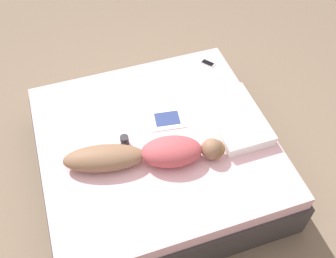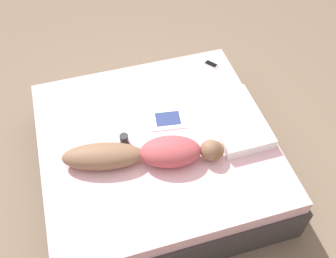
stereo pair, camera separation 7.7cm
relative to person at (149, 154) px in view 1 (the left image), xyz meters
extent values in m
plane|color=#7A6651|center=(-0.21, 0.12, -0.62)|extent=(12.00, 12.00, 0.00)
cube|color=#383333|center=(-0.21, 0.12, -0.43)|extent=(1.96, 2.01, 0.39)
cube|color=beige|center=(-0.21, 0.12, -0.17)|extent=(1.90, 1.95, 0.14)
ellipsoid|color=brown|center=(-0.08, -0.35, -0.01)|extent=(0.38, 0.69, 0.17)
ellipsoid|color=#B2474C|center=(0.04, 0.18, 0.01)|extent=(0.39, 0.55, 0.20)
ellipsoid|color=brown|center=(0.12, 0.52, 0.00)|extent=(0.21, 0.20, 0.10)
sphere|color=brown|center=(0.11, 0.50, 0.00)|extent=(0.18, 0.18, 0.18)
cube|color=white|center=(-0.62, 0.32, -0.09)|extent=(0.29, 0.34, 0.01)
cube|color=white|center=(-0.38, 0.28, -0.09)|extent=(0.29, 0.34, 0.01)
cube|color=navy|center=(-0.38, 0.28, -0.08)|extent=(0.19, 0.24, 0.00)
cylinder|color=#232328|center=(-0.23, -0.14, -0.05)|extent=(0.07, 0.07, 0.09)
cylinder|color=black|center=(-0.23, -0.14, -0.01)|extent=(0.06, 0.06, 0.01)
torus|color=#232328|center=(-0.19, -0.14, -0.05)|extent=(0.06, 0.01, 0.06)
cube|color=silver|center=(-0.96, 0.91, -0.09)|extent=(0.16, 0.15, 0.01)
cube|color=black|center=(-0.96, 0.91, -0.08)|extent=(0.13, 0.12, 0.00)
cube|color=white|center=(-0.16, 0.84, -0.04)|extent=(0.69, 0.43, 0.10)
camera|label=1|loc=(1.79, -0.44, 2.55)|focal=42.00mm
camera|label=2|loc=(1.82, -0.36, 2.55)|focal=42.00mm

